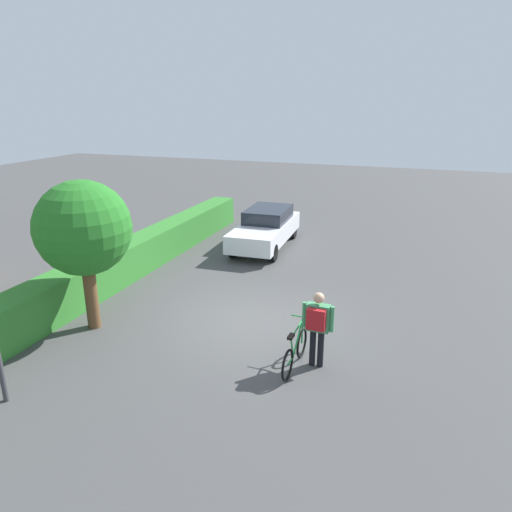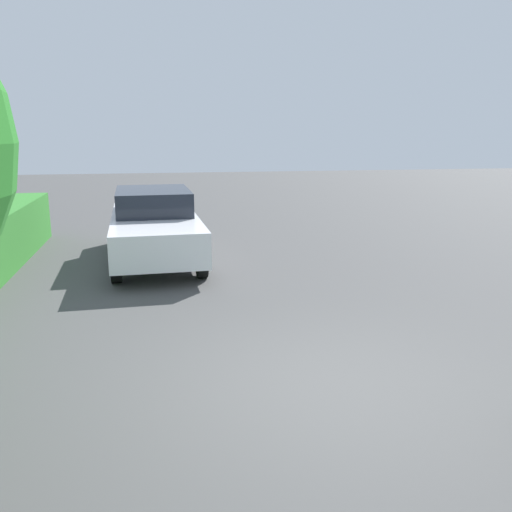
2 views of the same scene
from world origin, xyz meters
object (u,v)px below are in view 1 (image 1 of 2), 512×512
object	(u,v)px
parked_car_near	(266,228)
person_rider	(317,323)
tree_kerbside	(83,229)
bicycle	(295,352)

from	to	relation	value
parked_car_near	person_rider	size ratio (longest dim) A/B	2.69
person_rider	tree_kerbside	size ratio (longest dim) A/B	0.46
bicycle	tree_kerbside	distance (m)	5.55
bicycle	person_rider	world-z (taller)	person_rider
tree_kerbside	person_rider	bearing A→B (deg)	-89.28
person_rider	tree_kerbside	distance (m)	5.73
parked_car_near	tree_kerbside	size ratio (longest dim) A/B	1.23
bicycle	person_rider	size ratio (longest dim) A/B	0.97
person_rider	tree_kerbside	bearing A→B (deg)	90.72
parked_car_near	person_rider	world-z (taller)	person_rider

